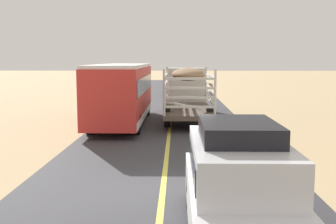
# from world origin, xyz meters

# --- Properties ---
(ground_plane) EXTENTS (240.00, 240.00, 0.00)m
(ground_plane) POSITION_xyz_m (0.00, 0.00, 0.00)
(ground_plane) COLOR tan
(road_surface) EXTENTS (8.00, 120.00, 0.02)m
(road_surface) POSITION_xyz_m (0.00, 0.00, 0.01)
(road_surface) COLOR #38383D
(road_surface) RESTS_ON ground
(road_centre_line) EXTENTS (0.16, 117.60, 0.00)m
(road_centre_line) POSITION_xyz_m (0.00, 0.00, 0.02)
(road_centre_line) COLOR #D8CC4C
(road_centre_line) RESTS_ON road_surface
(suv_near) EXTENTS (1.90, 4.62, 2.29)m
(suv_near) POSITION_xyz_m (1.55, -2.66, 1.15)
(suv_near) COLOR silver
(suv_near) RESTS_ON road_surface
(livestock_truck) EXTENTS (2.53, 9.70, 3.02)m
(livestock_truck) POSITION_xyz_m (0.95, 15.14, 1.79)
(livestock_truck) COLOR silver
(livestock_truck) RESTS_ON road_surface
(bus) EXTENTS (2.54, 10.00, 3.21)m
(bus) POSITION_xyz_m (-2.60, 11.72, 1.75)
(bus) COLOR red
(bus) RESTS_ON road_surface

